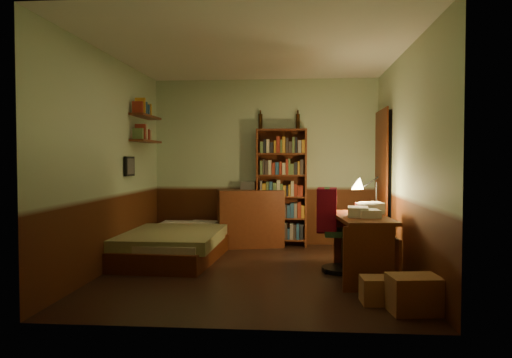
# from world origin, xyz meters

# --- Properties ---
(floor) EXTENTS (3.50, 4.00, 0.02)m
(floor) POSITION_xyz_m (0.00, 0.00, -0.01)
(floor) COLOR black
(floor) RESTS_ON ground
(ceiling) EXTENTS (3.50, 4.00, 0.02)m
(ceiling) POSITION_xyz_m (0.00, 0.00, 2.61)
(ceiling) COLOR silver
(ceiling) RESTS_ON wall_back
(wall_back) EXTENTS (3.50, 0.02, 2.60)m
(wall_back) POSITION_xyz_m (0.00, 2.01, 1.30)
(wall_back) COLOR #A3B991
(wall_back) RESTS_ON ground
(wall_left) EXTENTS (0.02, 4.00, 2.60)m
(wall_left) POSITION_xyz_m (-1.76, 0.00, 1.30)
(wall_left) COLOR #A3B991
(wall_left) RESTS_ON ground
(wall_right) EXTENTS (0.02, 4.00, 2.60)m
(wall_right) POSITION_xyz_m (1.76, 0.00, 1.30)
(wall_right) COLOR #A3B991
(wall_right) RESTS_ON ground
(wall_front) EXTENTS (3.50, 0.02, 2.60)m
(wall_front) POSITION_xyz_m (0.00, -2.01, 1.30)
(wall_front) COLOR #A3B991
(wall_front) RESTS_ON ground
(doorway) EXTENTS (0.06, 0.90, 2.00)m
(doorway) POSITION_xyz_m (1.72, 1.30, 1.00)
(doorway) COLOR black
(doorway) RESTS_ON ground
(door_trim) EXTENTS (0.02, 0.98, 2.08)m
(door_trim) POSITION_xyz_m (1.69, 1.30, 1.00)
(door_trim) COLOR #451A0A
(door_trim) RESTS_ON ground
(bed) EXTENTS (1.32, 2.28, 0.66)m
(bed) POSITION_xyz_m (-1.15, 0.82, 0.33)
(bed) COLOR olive
(bed) RESTS_ON ground
(dresser) EXTENTS (1.07, 0.72, 0.87)m
(dresser) POSITION_xyz_m (-0.22, 1.76, 0.44)
(dresser) COLOR #562512
(dresser) RESTS_ON ground
(mini_stereo) EXTENTS (0.25, 0.21, 0.12)m
(mini_stereo) POSITION_xyz_m (-0.25, 1.89, 0.94)
(mini_stereo) COLOR #B2B2B7
(mini_stereo) RESTS_ON dresser
(bookshelf) EXTENTS (0.78, 0.24, 1.81)m
(bookshelf) POSITION_xyz_m (0.26, 1.85, 0.91)
(bookshelf) COLOR #562512
(bookshelf) RESTS_ON ground
(bottle_left) EXTENTS (0.08, 0.08, 0.24)m
(bottle_left) POSITION_xyz_m (-0.07, 1.96, 1.93)
(bottle_left) COLOR black
(bottle_left) RESTS_ON bookshelf
(bottle_right) EXTENTS (0.08, 0.08, 0.24)m
(bottle_right) POSITION_xyz_m (0.51, 1.96, 1.93)
(bottle_right) COLOR black
(bottle_right) RESTS_ON bookshelf
(desk) EXTENTS (0.67, 1.36, 0.70)m
(desk) POSITION_xyz_m (1.23, -0.15, 0.35)
(desk) COLOR #562512
(desk) RESTS_ON ground
(paper_stack) EXTENTS (0.26, 0.34, 0.13)m
(paper_stack) POSITION_xyz_m (1.39, 0.14, 0.77)
(paper_stack) COLOR silver
(paper_stack) RESTS_ON desk
(desk_lamp) EXTENTS (0.19, 0.19, 0.57)m
(desk_lamp) POSITION_xyz_m (1.50, 0.51, 0.99)
(desk_lamp) COLOR black
(desk_lamp) RESTS_ON desk
(office_chair) EXTENTS (0.55, 0.49, 1.03)m
(office_chair) POSITION_xyz_m (1.06, 0.11, 0.51)
(office_chair) COLOR #315A35
(office_chair) RESTS_ON ground
(red_jacket) EXTENTS (0.37, 0.47, 0.49)m
(red_jacket) POSITION_xyz_m (0.81, 0.02, 1.28)
(red_jacket) COLOR maroon
(red_jacket) RESTS_ON office_chair
(wall_shelf_lower) EXTENTS (0.20, 0.90, 0.03)m
(wall_shelf_lower) POSITION_xyz_m (-1.64, 1.10, 1.60)
(wall_shelf_lower) COLOR #562512
(wall_shelf_lower) RESTS_ON wall_left
(wall_shelf_upper) EXTENTS (0.20, 0.90, 0.03)m
(wall_shelf_upper) POSITION_xyz_m (-1.64, 1.10, 1.95)
(wall_shelf_upper) COLOR #562512
(wall_shelf_upper) RESTS_ON wall_left
(framed_picture) EXTENTS (0.04, 0.32, 0.26)m
(framed_picture) POSITION_xyz_m (-1.72, 0.60, 1.25)
(framed_picture) COLOR black
(framed_picture) RESTS_ON wall_left
(cardboard_box_a) EXTENTS (0.47, 0.40, 0.32)m
(cardboard_box_a) POSITION_xyz_m (1.53, -1.44, 0.16)
(cardboard_box_a) COLOR #9C683E
(cardboard_box_a) RESTS_ON ground
(cardboard_box_b) EXTENTS (0.36, 0.30, 0.24)m
(cardboard_box_b) POSITION_xyz_m (1.28, -1.18, 0.12)
(cardboard_box_b) COLOR #9C683E
(cardboard_box_b) RESTS_ON ground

